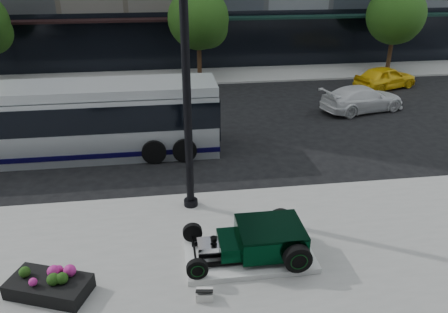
{
  "coord_description": "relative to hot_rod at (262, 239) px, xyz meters",
  "views": [
    {
      "loc": [
        -1.37,
        -14.98,
        7.49
      ],
      "look_at": [
        0.54,
        -1.51,
        1.2
      ],
      "focal_mm": 35.0,
      "sensor_mm": 36.0,
      "label": 1
    }
  ],
  "objects": [
    {
      "name": "transit_bus",
      "position": [
        -6.24,
        7.84,
        0.79
      ],
      "size": [
        12.12,
        2.88,
        2.92
      ],
      "color": "#B4BABF",
      "rests_on": "ground"
    },
    {
      "name": "ground",
      "position": [
        -0.96,
        5.69,
        -0.7
      ],
      "size": [
        120.0,
        120.0,
        0.0
      ],
      "primitive_type": "plane",
      "color": "black",
      "rests_on": "ground"
    },
    {
      "name": "yellow_taxi",
      "position": [
        11.13,
        15.29,
        -0.0
      ],
      "size": [
        4.39,
        2.94,
        1.39
      ],
      "primitive_type": "imported",
      "rotation": [
        0.0,
        0.0,
        1.92
      ],
      "color": "yellow",
      "rests_on": "ground"
    },
    {
      "name": "sidewalk_far",
      "position": [
        -0.96,
        19.69,
        -0.64
      ],
      "size": [
        70.0,
        4.0,
        0.12
      ],
      "primitive_type": "cube",
      "color": "gray",
      "rests_on": "ground"
    },
    {
      "name": "hot_rod",
      "position": [
        0.0,
        0.0,
        0.0
      ],
      "size": [
        3.22,
        2.0,
        0.81
      ],
      "color": "black",
      "rests_on": "display_plinth"
    },
    {
      "name": "lamppost",
      "position": [
        -1.68,
        2.93,
        3.18
      ],
      "size": [
        0.45,
        0.45,
        8.13
      ],
      "color": "black",
      "rests_on": "sidewalk_near"
    },
    {
      "name": "white_sedan",
      "position": [
        7.95,
        11.47,
        -0.04
      ],
      "size": [
        4.86,
        2.87,
        1.32
      ],
      "primitive_type": "imported",
      "rotation": [
        0.0,
        0.0,
        1.81
      ],
      "color": "white",
      "rests_on": "ground"
    },
    {
      "name": "display_plinth",
      "position": [
        -0.33,
        -0.0,
        -0.5
      ],
      "size": [
        3.4,
        1.8,
        0.15
      ],
      "primitive_type": "cube",
      "color": "silver",
      "rests_on": "sidewalk_near"
    },
    {
      "name": "street_trees",
      "position": [
        0.18,
        18.77,
        3.07
      ],
      "size": [
        29.8,
        3.8,
        5.7
      ],
      "color": "black",
      "rests_on": "sidewalk_far"
    },
    {
      "name": "info_plaque",
      "position": [
        -1.67,
        -1.36,
        -0.45
      ],
      "size": [
        0.44,
        0.35,
        0.31
      ],
      "color": "silver",
      "rests_on": "sidewalk_near"
    },
    {
      "name": "flower_planter",
      "position": [
        -5.32,
        -0.64,
        -0.35
      ],
      "size": [
        2.13,
        1.58,
        0.62
      ],
      "color": "black",
      "rests_on": "sidewalk_near"
    }
  ]
}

